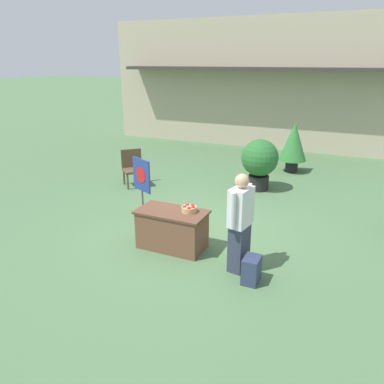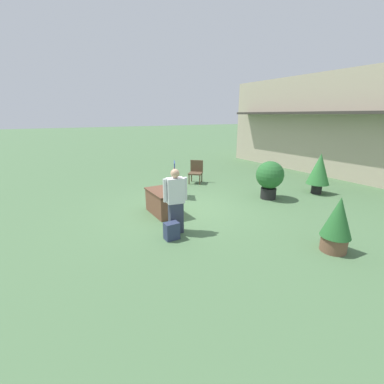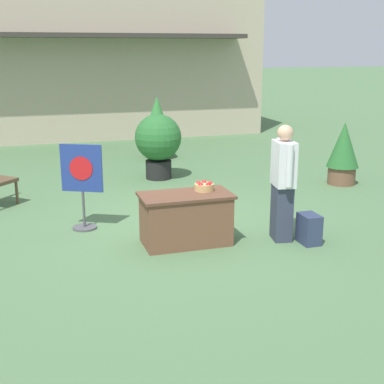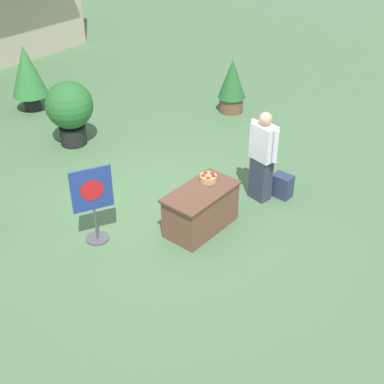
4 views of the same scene
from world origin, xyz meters
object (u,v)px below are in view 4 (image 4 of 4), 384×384
Objects in this scene: display_table at (201,209)px; person_visitor at (263,156)px; potted_plant_far_right at (232,85)px; apple_basket at (208,178)px; poster_board at (93,202)px; backpack at (282,186)px; potted_plant_far_left at (27,73)px; potted_plant_near_right at (70,109)px.

person_visitor is (1.34, -0.24, 0.47)m from display_table.
person_visitor is at bearing -135.79° from potted_plant_far_right.
display_table is 4.66× the size of apple_basket.
poster_board reaches higher than display_table.
potted_plant_far_right is (2.31, 2.80, 0.44)m from backpack.
apple_basket is 5.86m from potted_plant_far_left.
person_visitor is 3.64m from potted_plant_far_right.
potted_plant_near_right reaches higher than poster_board.
apple_basket is 0.16× the size of person_visitor.
person_visitor reaches higher than poster_board.
display_table is at bearing -162.51° from apple_basket.
backpack is 4.53m from potted_plant_near_right.
display_table is at bearing -149.86° from potted_plant_far_right.
display_table is 3.92m from potted_plant_near_right.
potted_plant_far_left is 1.23× the size of potted_plant_far_right.
backpack is 0.33× the size of poster_board.
potted_plant_far_left reaches higher than display_table.
potted_plant_far_left is at bearing 76.69° from potted_plant_near_right.
potted_plant_near_right is (1.85, 2.79, 0.07)m from poster_board.
apple_basket is 4.26m from potted_plant_far_right.
backpack is (1.34, -0.61, -0.56)m from apple_basket.
potted_plant_far_right is (3.95, 2.29, 0.29)m from display_table.
potted_plant_near_right reaches higher than apple_basket.
person_visitor reaches higher than apple_basket.
apple_basket is 0.22× the size of potted_plant_far_right.
poster_board is (-1.58, 0.97, -0.06)m from apple_basket.
backpack is (0.29, -0.27, -0.62)m from person_visitor.
potted_plant_far_left is 1.14× the size of potted_plant_near_right.
apple_basket is 1.57m from backpack.
apple_basket is 0.18× the size of potted_plant_far_left.
person_visitor reaches higher than potted_plant_near_right.
potted_plant_far_right reaches higher than display_table.
potted_plant_far_left is (2.33, 4.85, 0.18)m from poster_board.
potted_plant_far_right reaches higher than apple_basket.
potted_plant_near_right reaches higher than display_table.
potted_plant_far_left is at bearing -179.60° from poster_board.
display_table is 0.52m from apple_basket.
potted_plant_far_right reaches higher than backpack.
display_table is at bearing -98.40° from potted_plant_near_right.
display_table is at bearing -0.00° from person_visitor.
potted_plant_far_right is (2.89, -3.62, -0.24)m from potted_plant_far_left.
potted_plant_near_right is at bearing -103.31° from potted_plant_far_left.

